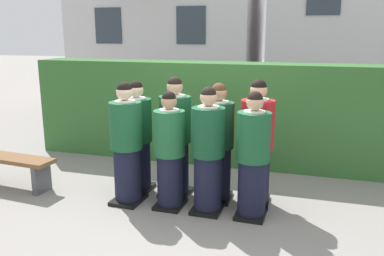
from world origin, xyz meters
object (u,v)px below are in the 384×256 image
(student_front_row_2, at_px, (208,154))
(student_rear_row_1, at_px, (175,140))
(student_front_row_3, at_px, (253,159))
(student_rear_row_0, at_px, (138,139))
(wooden_bench, at_px, (12,165))
(student_rear_row_2, at_px, (218,145))
(student_front_row_1, at_px, (170,153))
(student_front_row_0, at_px, (127,146))
(student_in_red_blazer, at_px, (257,146))

(student_front_row_2, distance_m, student_rear_row_1, 0.71)
(student_rear_row_1, bearing_deg, student_front_row_3, -19.20)
(student_rear_row_0, height_order, wooden_bench, student_rear_row_0)
(student_front_row_3, bearing_deg, wooden_bench, -179.26)
(student_rear_row_2, bearing_deg, student_front_row_1, -143.22)
(student_front_row_0, bearing_deg, student_rear_row_1, 38.92)
(student_rear_row_2, bearing_deg, student_rear_row_0, -179.80)
(student_rear_row_2, bearing_deg, student_front_row_0, -159.53)
(student_rear_row_1, relative_size, wooden_bench, 1.19)
(student_rear_row_1, distance_m, student_in_red_blazer, 1.14)
(student_front_row_3, relative_size, student_rear_row_1, 0.94)
(student_rear_row_0, distance_m, student_rear_row_1, 0.58)
(student_front_row_0, xyz_separation_m, wooden_bench, (-1.90, -0.01, -0.44))
(student_front_row_2, relative_size, student_rear_row_0, 1.00)
(student_front_row_0, xyz_separation_m, student_front_row_1, (0.60, 0.02, -0.05))
(student_rear_row_0, xyz_separation_m, student_in_red_blazer, (1.71, 0.02, 0.03))
(student_rear_row_0, bearing_deg, wooden_bench, -166.80)
(student_rear_row_2, distance_m, student_in_red_blazer, 0.52)
(student_front_row_1, distance_m, wooden_bench, 2.54)
(student_front_row_3, bearing_deg, student_front_row_2, -179.52)
(student_rear_row_1, distance_m, wooden_bench, 2.53)
(student_front_row_1, relative_size, student_rear_row_2, 0.95)
(student_front_row_2, bearing_deg, student_front_row_1, -178.70)
(student_front_row_0, height_order, student_rear_row_0, student_front_row_0)
(student_front_row_1, distance_m, student_rear_row_2, 0.69)
(student_front_row_2, bearing_deg, wooden_bench, -179.21)
(student_front_row_3, distance_m, wooden_bench, 3.62)
(student_front_row_1, distance_m, student_front_row_3, 1.08)
(student_front_row_3, height_order, student_rear_row_2, student_rear_row_2)
(student_front_row_0, xyz_separation_m, student_front_row_3, (1.69, 0.04, -0.03))
(student_rear_row_0, relative_size, student_in_red_blazer, 0.96)
(student_rear_row_0, distance_m, student_in_red_blazer, 1.71)
(student_front_row_0, relative_size, wooden_bench, 1.16)
(student_front_row_2, bearing_deg, student_front_row_3, 0.48)
(student_front_row_2, relative_size, student_rear_row_1, 0.96)
(student_front_row_1, height_order, student_front_row_2, student_front_row_2)
(student_rear_row_1, bearing_deg, student_rear_row_0, -179.18)
(student_front_row_3, relative_size, wooden_bench, 1.12)
(student_rear_row_2, xyz_separation_m, student_in_red_blazer, (0.52, 0.02, 0.03))
(student_front_row_1, xyz_separation_m, student_rear_row_0, (-0.64, 0.41, 0.03))
(student_front_row_3, xyz_separation_m, wooden_bench, (-3.59, -0.05, -0.41))
(student_rear_row_1, xyz_separation_m, wooden_bench, (-2.44, -0.45, -0.46))
(student_front_row_2, bearing_deg, student_rear_row_0, 161.01)
(wooden_bench, bearing_deg, student_rear_row_2, 8.23)
(student_in_red_blazer, bearing_deg, student_front_row_1, -158.28)
(student_front_row_1, xyz_separation_m, student_front_row_2, (0.51, 0.01, 0.04))
(student_front_row_0, relative_size, student_in_red_blazer, 0.98)
(student_rear_row_0, height_order, student_rear_row_1, student_rear_row_1)
(student_rear_row_1, xyz_separation_m, student_rear_row_2, (0.62, -0.00, -0.03))
(student_rear_row_0, xyz_separation_m, student_rear_row_1, (0.57, 0.01, 0.04))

